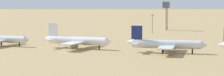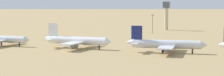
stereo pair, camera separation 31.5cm
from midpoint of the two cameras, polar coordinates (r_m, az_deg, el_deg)
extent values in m
plane|color=tan|center=(229.35, -5.64, -1.85)|extent=(4000.00, 4000.00, 0.00)
cylinder|color=silver|center=(267.41, -13.48, -0.10)|extent=(30.63, 4.89, 3.81)
cone|color=silver|center=(258.57, -10.43, -0.22)|extent=(2.99, 3.72, 3.62)
cube|color=silver|center=(266.93, -13.31, -0.23)|extent=(7.56, 30.72, 0.53)
cylinder|color=slate|center=(272.50, -12.31, -0.39)|extent=(3.50, 2.22, 2.10)
cylinder|color=black|center=(261.44, -11.36, -0.83)|extent=(0.67, 0.67, 2.10)
cylinder|color=black|center=(270.37, -13.45, -0.68)|extent=(0.67, 0.67, 2.10)
cylinder|color=white|center=(247.28, -4.32, -0.31)|extent=(33.61, 6.23, 4.18)
cone|color=white|center=(239.86, -0.42, -0.46)|extent=(3.37, 4.15, 3.97)
cone|color=white|center=(255.73, -7.98, -0.02)|extent=(4.39, 3.80, 3.55)
cube|color=white|center=(253.59, -7.29, 1.05)|extent=(5.45, 0.86, 6.79)
cube|color=white|center=(257.65, -6.83, -0.02)|extent=(3.77, 7.29, 0.38)
cube|color=white|center=(250.38, -7.75, -0.18)|extent=(3.77, 7.29, 0.38)
cube|color=white|center=(246.89, -4.10, -0.46)|extent=(9.15, 33.79, 0.58)
cylinder|color=slate|center=(253.62, -3.11, -0.64)|extent=(3.89, 2.53, 2.30)
cylinder|color=slate|center=(239.59, -4.69, -0.99)|extent=(3.89, 2.53, 2.30)
cylinder|color=black|center=(242.31, -1.62, -1.18)|extent=(0.73, 0.73, 2.30)
cylinder|color=black|center=(250.53, -4.38, -0.98)|extent=(0.73, 0.73, 2.30)
cylinder|color=black|center=(246.07, -4.90, -1.10)|extent=(0.73, 0.73, 2.30)
cylinder|color=silver|center=(228.98, 6.64, -0.76)|extent=(33.79, 7.27, 4.19)
cone|color=silver|center=(227.71, 11.21, -0.86)|extent=(3.50, 4.26, 3.98)
cone|color=silver|center=(231.63, 2.16, -0.50)|extent=(4.50, 3.94, 3.56)
cube|color=navy|center=(230.56, 3.03, 0.68)|extent=(5.48, 1.02, 6.81)
cube|color=silver|center=(235.12, 3.20, -0.48)|extent=(4.00, 7.41, 0.38)
cube|color=silver|center=(226.90, 2.84, -0.68)|extent=(4.00, 7.41, 0.38)
cube|color=silver|center=(228.94, 6.90, -0.92)|extent=(10.19, 34.06, 0.59)
cylinder|color=slate|center=(236.76, 7.36, -1.08)|extent=(3.97, 2.64, 2.31)
cylinder|color=slate|center=(221.22, 6.95, -1.52)|extent=(3.97, 2.64, 2.31)
cylinder|color=black|center=(228.30, 9.82, -1.64)|extent=(0.73, 0.73, 2.31)
cylinder|color=black|center=(232.00, 6.32, -1.49)|extent=(0.73, 0.73, 2.31)
cylinder|color=black|center=(227.04, 6.17, -1.63)|extent=(0.73, 0.73, 2.31)
cone|color=white|center=(224.68, 13.30, -0.82)|extent=(4.24, 3.62, 3.55)
cylinder|color=#C6B793|center=(385.03, 6.64, 2.34)|extent=(3.20, 3.20, 18.30)
cube|color=#4C5660|center=(384.64, 6.66, 4.08)|extent=(5.20, 5.20, 5.16)
cylinder|color=#59595E|center=(349.01, 4.95, 1.67)|extent=(0.36, 0.36, 13.51)
cube|color=#333333|center=(348.66, 4.96, 2.82)|extent=(1.80, 0.50, 0.50)
camera|label=1|loc=(0.16, -90.04, 0.00)|focal=74.37mm
camera|label=2|loc=(0.16, 89.96, 0.00)|focal=74.37mm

